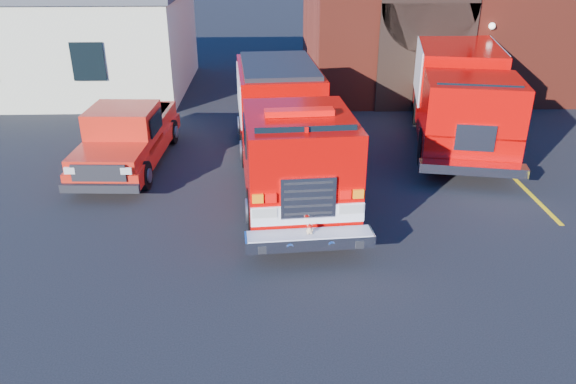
{
  "coord_description": "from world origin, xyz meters",
  "views": [
    {
      "loc": [
        -0.36,
        -11.95,
        6.26
      ],
      "look_at": [
        0.0,
        -1.2,
        1.3
      ],
      "focal_mm": 35.0,
      "sensor_mm": 36.0,
      "label": 1
    }
  ],
  "objects_px": {
    "secondary_truck": "(459,90)",
    "fire_engine": "(286,129)",
    "pickup_truck": "(128,137)",
    "side_building": "(68,38)"
  },
  "relations": [
    {
      "from": "fire_engine",
      "to": "side_building",
      "type": "bearing_deg",
      "value": 131.14
    },
    {
      "from": "fire_engine",
      "to": "pickup_truck",
      "type": "height_order",
      "value": "fire_engine"
    },
    {
      "from": "side_building",
      "to": "fire_engine",
      "type": "relative_size",
      "value": 1.11
    },
    {
      "from": "pickup_truck",
      "to": "fire_engine",
      "type": "bearing_deg",
      "value": -14.29
    },
    {
      "from": "side_building",
      "to": "fire_engine",
      "type": "distance_m",
      "value": 13.82
    },
    {
      "from": "side_building",
      "to": "secondary_truck",
      "type": "distance_m",
      "value": 16.43
    },
    {
      "from": "pickup_truck",
      "to": "secondary_truck",
      "type": "bearing_deg",
      "value": 12.62
    },
    {
      "from": "side_building",
      "to": "secondary_truck",
      "type": "height_order",
      "value": "side_building"
    },
    {
      "from": "pickup_truck",
      "to": "secondary_truck",
      "type": "height_order",
      "value": "secondary_truck"
    },
    {
      "from": "secondary_truck",
      "to": "fire_engine",
      "type": "bearing_deg",
      "value": -148.97
    }
  ]
}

